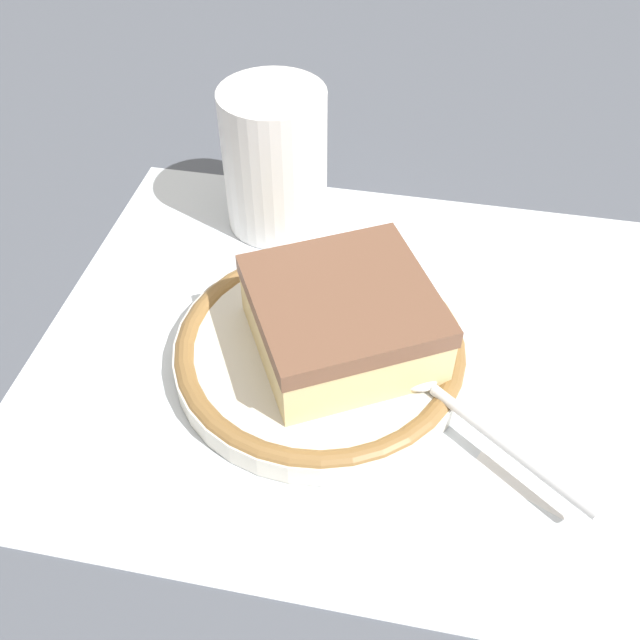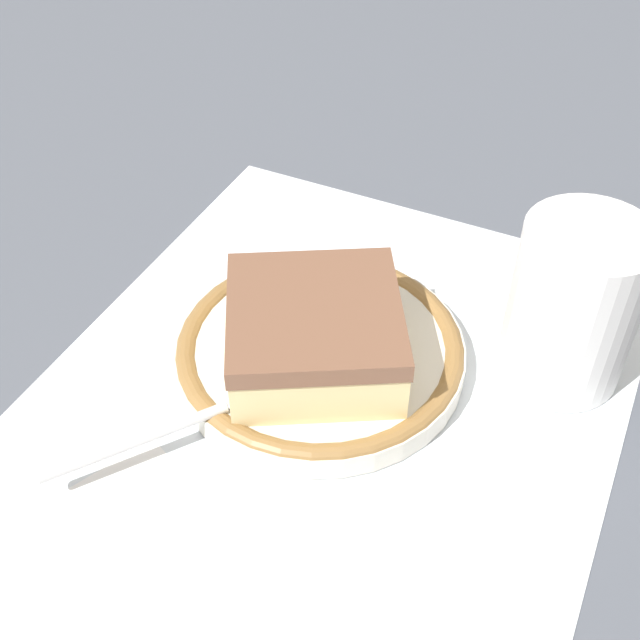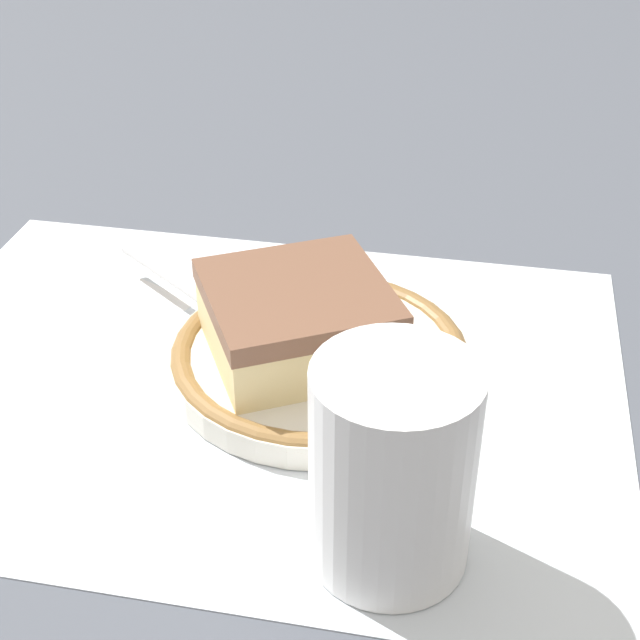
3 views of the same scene
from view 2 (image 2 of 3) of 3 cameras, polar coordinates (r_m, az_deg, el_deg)
The scene contains 7 objects.
ground_plane at distance 0.47m, azimuth -0.34°, elevation -6.81°, with size 2.40×2.40×0.00m, color #4C515B.
placemat at distance 0.47m, azimuth -0.34°, elevation -6.75°, with size 0.43×0.32×0.00m, color silver.
plate at distance 0.49m, azimuth 0.00°, elevation -2.19°, with size 0.17×0.17×0.02m.
cake_slice at distance 0.46m, azimuth -0.39°, elevation -0.94°, with size 0.13×0.13×0.04m.
spoon at distance 0.45m, azimuth -7.28°, elevation -6.25°, with size 0.12×0.10×0.01m.
cup at distance 0.48m, azimuth 17.17°, elevation 0.46°, with size 0.07×0.07×0.10m.
napkin at distance 0.42m, azimuth -16.44°, elevation -16.35°, with size 0.09×0.14×0.00m, color white.
Camera 2 is at (-0.27, -0.13, 0.36)m, focal length 45.72 mm.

